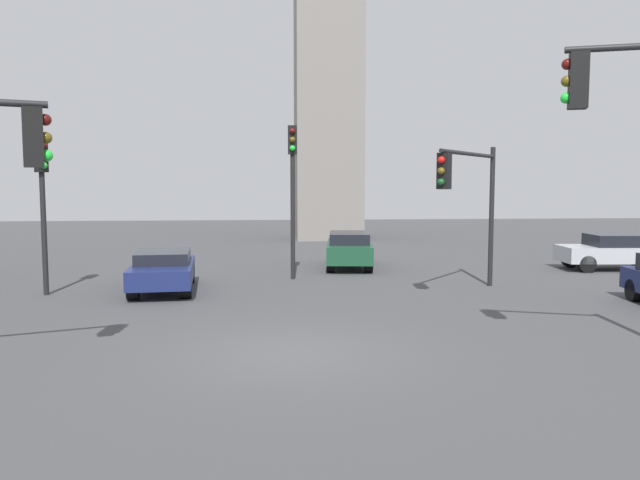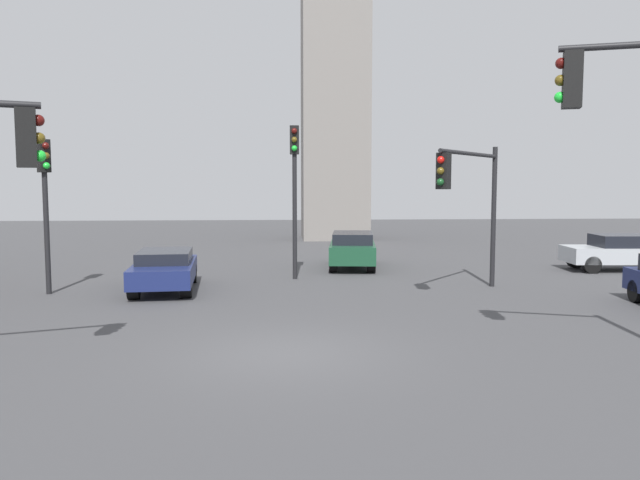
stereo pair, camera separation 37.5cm
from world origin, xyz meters
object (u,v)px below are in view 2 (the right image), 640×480
Objects in this scene: traffic_light_4 at (295,173)px; car_0 at (352,249)px; traffic_light_3 at (45,186)px; traffic_light_0 at (470,187)px; car_4 at (165,269)px; car_1 at (621,252)px.

traffic_light_4 is 4.85m from car_0.
car_0 is at bearing 78.23° from traffic_light_3.
car_0 is (2.44, 2.92, -3.01)m from traffic_light_4.
car_4 is at bearing -60.59° from traffic_light_0.
traffic_light_3 reaches higher than car_4.
car_1 is at bearing 98.54° from traffic_light_4.
traffic_light_0 is 9.56m from car_1.
traffic_light_4 is (7.70, 2.55, 0.45)m from traffic_light_3.
traffic_light_3 reaches higher than car_0.
traffic_light_4 is 5.64m from car_4.
car_4 is at bearing 133.75° from car_0.
traffic_light_0 reaches higher than car_4.
car_4 is at bearing -60.93° from traffic_light_4.
traffic_light_4 is at bearing 111.44° from car_4.
car_4 is at bearing 57.46° from traffic_light_3.
car_0 is 1.06× the size of car_1.
traffic_light_4 is at bearing -86.44° from traffic_light_0.
traffic_light_3 is 1.08× the size of car_4.
traffic_light_4 reaches higher than traffic_light_0.
car_0 reaches higher than car_4.
traffic_light_0 is at bearing -150.63° from car_0.
traffic_light_4 is 13.32m from car_1.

